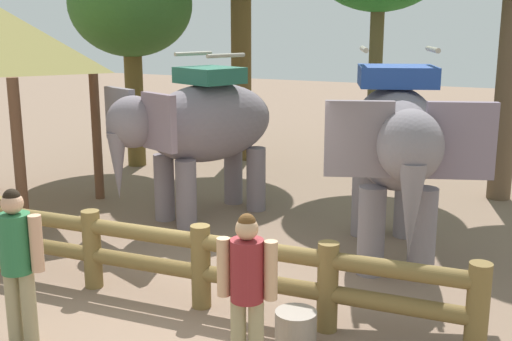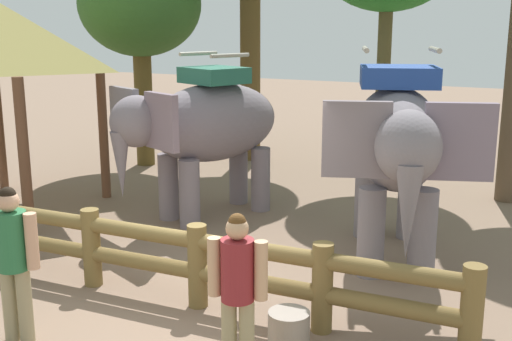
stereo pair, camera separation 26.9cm
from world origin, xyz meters
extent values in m
plane|color=#7D6451|center=(0.00, 0.00, 0.00)|extent=(60.00, 60.00, 0.00)
cylinder|color=brown|center=(-3.21, 0.06, 0.53)|extent=(0.24, 0.24, 1.05)
cylinder|color=brown|center=(-1.60, 0.14, 0.53)|extent=(0.24, 0.24, 1.05)
cylinder|color=brown|center=(0.00, 0.21, 0.53)|extent=(0.24, 0.24, 1.05)
cylinder|color=brown|center=(1.60, 0.28, 0.53)|extent=(0.24, 0.24, 1.05)
cylinder|color=brown|center=(3.21, 0.36, 0.53)|extent=(0.24, 0.24, 1.05)
cylinder|color=brown|center=(0.00, 0.21, 0.45)|extent=(6.42, 0.50, 0.20)
cylinder|color=brown|center=(0.00, 0.21, 0.85)|extent=(6.42, 0.50, 0.20)
cylinder|color=slate|center=(-1.79, 2.81, 0.59)|extent=(0.36, 0.36, 1.18)
cylinder|color=slate|center=(-2.39, 3.06, 0.59)|extent=(0.36, 0.36, 1.18)
cylinder|color=slate|center=(-1.18, 4.29, 0.59)|extent=(0.36, 0.36, 1.18)
cylinder|color=slate|center=(-1.78, 4.54, 0.59)|extent=(0.36, 0.36, 1.18)
ellipsoid|color=slate|center=(-1.79, 3.68, 1.70)|extent=(2.11, 2.92, 1.38)
ellipsoid|color=slate|center=(-2.39, 2.22, 1.88)|extent=(1.04, 1.11, 0.84)
cube|color=gray|center=(-1.81, 2.10, 1.92)|extent=(0.78, 0.41, 0.89)
cube|color=slate|center=(-2.88, 2.54, 1.92)|extent=(0.78, 0.41, 0.89)
cone|color=slate|center=(-2.50, 1.93, 1.20)|extent=(0.32, 0.32, 1.09)
cube|color=#24624D|center=(-1.79, 3.68, 2.53)|extent=(1.27, 1.20, 0.28)
cylinder|color=#A59E8C|center=(-1.37, 3.50, 2.89)|extent=(0.37, 0.77, 0.07)
cylinder|color=#A59E8C|center=(-2.21, 3.85, 2.89)|extent=(0.37, 0.77, 0.07)
cylinder|color=slate|center=(2.24, 2.37, 0.63)|extent=(0.38, 0.38, 1.25)
cylinder|color=slate|center=(1.59, 2.14, 0.63)|extent=(0.38, 0.38, 1.25)
cylinder|color=slate|center=(1.67, 3.97, 0.63)|extent=(0.38, 0.38, 1.25)
cylinder|color=slate|center=(1.02, 3.74, 0.63)|extent=(0.38, 0.38, 1.25)
ellipsoid|color=slate|center=(1.63, 3.05, 1.80)|extent=(2.13, 3.08, 1.46)
ellipsoid|color=slate|center=(2.20, 1.48, 1.99)|extent=(1.07, 1.16, 0.89)
cube|color=slate|center=(2.73, 1.80, 2.04)|extent=(0.83, 0.40, 0.94)
cube|color=slate|center=(1.58, 1.39, 2.04)|extent=(0.83, 0.40, 0.94)
cone|color=slate|center=(2.31, 1.17, 1.27)|extent=(0.33, 0.33, 1.15)
cube|color=navy|center=(1.63, 3.05, 2.68)|extent=(1.32, 1.25, 0.29)
cylinder|color=#A59E8C|center=(2.08, 3.22, 3.06)|extent=(0.35, 0.82, 0.07)
cylinder|color=#A59E8C|center=(1.18, 2.89, 3.06)|extent=(0.35, 0.82, 0.07)
cylinder|color=tan|center=(-1.19, -1.42, 0.42)|extent=(0.16, 0.16, 0.84)
cylinder|color=tan|center=(-1.37, -1.47, 0.42)|extent=(0.16, 0.16, 0.84)
cylinder|color=#286B3D|center=(-1.28, -1.44, 1.16)|extent=(0.41, 0.41, 0.64)
cylinder|color=tan|center=(-1.04, -1.39, 1.18)|extent=(0.14, 0.14, 0.61)
sphere|color=tan|center=(-1.28, -1.44, 1.60)|extent=(0.23, 0.23, 0.23)
sphere|color=black|center=(-1.28, -1.44, 1.67)|extent=(0.18, 0.18, 0.18)
cylinder|color=tan|center=(1.29, -0.95, 0.40)|extent=(0.15, 0.15, 0.81)
cylinder|color=tan|center=(1.12, -0.99, 0.40)|extent=(0.15, 0.15, 0.81)
cylinder|color=maroon|center=(1.21, -0.97, 1.11)|extent=(0.40, 0.40, 0.62)
cylinder|color=tan|center=(1.43, -0.91, 1.13)|extent=(0.13, 0.13, 0.59)
cylinder|color=tan|center=(0.98, -1.03, 1.13)|extent=(0.13, 0.13, 0.59)
sphere|color=tan|center=(1.21, -0.97, 1.53)|extent=(0.22, 0.22, 0.22)
sphere|color=#593819|center=(1.21, -0.97, 1.60)|extent=(0.17, 0.17, 0.17)
cylinder|color=brown|center=(-4.35, 3.70, 1.30)|extent=(0.18, 0.18, 2.60)
cylinder|color=brown|center=(-3.94, 1.28, 1.30)|extent=(0.18, 0.18, 2.60)
pyramid|color=#9E914D|center=(-5.36, 2.28, 3.19)|extent=(3.82, 3.82, 1.18)
cylinder|color=brown|center=(-3.47, 8.28, 2.50)|extent=(0.51, 0.51, 5.00)
cylinder|color=brown|center=(0.08, 7.72, 2.06)|extent=(0.30, 0.30, 4.12)
cylinder|color=brown|center=(-5.47, 6.53, 1.53)|extent=(0.43, 0.43, 3.06)
ellipsoid|color=#2E5622|center=(-5.47, 6.53, 3.85)|extent=(2.87, 2.87, 2.44)
cylinder|color=gray|center=(1.44, -0.26, 0.21)|extent=(0.45, 0.45, 0.42)
camera|label=1|loc=(3.76, -6.17, 3.44)|focal=45.08mm
camera|label=2|loc=(4.00, -6.05, 3.44)|focal=45.08mm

